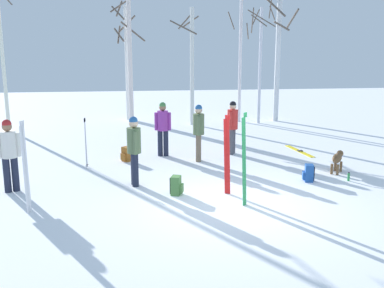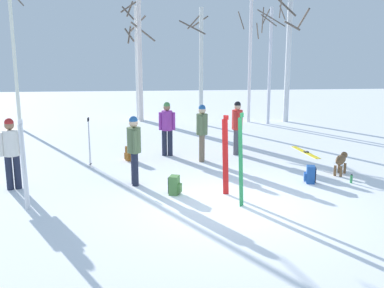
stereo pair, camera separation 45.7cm
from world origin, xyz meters
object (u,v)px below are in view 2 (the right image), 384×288
Objects in this scene: ski_pair_lying_0 at (305,152)px; birch_tree_3 at (201,64)px; backpack_0 at (130,154)px; ski_pair_planted_0 at (225,156)px; ski_pair_planted_2 at (24,166)px; birch_tree_2 at (139,35)px; person_3 at (237,124)px; birch_tree_1 at (137,60)px; water_bottle_0 at (351,179)px; ski_pair_planted_1 at (241,161)px; birch_tree_6 at (289,39)px; birch_tree_0 at (13,39)px; birch_tree_5 at (270,61)px; birch_tree_4 at (250,58)px; ski_poles_0 at (89,141)px; dog at (341,160)px; person_1 at (167,125)px; person_4 at (11,149)px; person_2 at (134,146)px; person_0 at (202,129)px; backpack_1 at (175,185)px; backpack_2 at (310,175)px.

birch_tree_3 is at bearing 114.08° from ski_pair_lying_0.
ski_pair_planted_0 is at bearing -56.57° from backpack_0.
ski_pair_planted_2 is 12.50m from birch_tree_2.
person_3 is 0.30× the size of birch_tree_1.
water_bottle_0 is at bearing 9.01° from ski_pair_planted_0.
ski_pair_planted_1 is 12.68m from birch_tree_6.
birch_tree_6 reaches higher than ski_pair_lying_0.
birch_tree_0 is 11.13m from birch_tree_5.
water_bottle_0 is at bearing 23.77° from ski_pair_planted_1.
water_bottle_0 is (5.60, -2.93, -0.11)m from backpack_0.
backpack_0 is 9.36m from birch_tree_4.
birch_tree_4 is 0.77× the size of birch_tree_6.
ski_poles_0 is 0.27× the size of birch_tree_3.
dog is 0.36× the size of ski_pair_planted_1.
ski_pair_planted_0 is 0.97× the size of ski_pair_planted_2.
person_1 is 2.55m from ski_poles_0.
person_4 is 0.30× the size of birch_tree_5.
birch_tree_0 reaches higher than ski_pair_planted_2.
backpack_0 is at bearing 94.67° from person_2.
backpack_0 is (-2.16, 0.29, -0.77)m from person_0.
person_0 is at bearing -39.66° from person_1.
dog is at bearing -48.81° from person_3.
birch_tree_1 is (-5.55, 10.70, 2.53)m from dog.
ski_pair_planted_0 is at bearing -170.99° from water_bottle_0.
person_3 is 8.15m from birch_tree_6.
person_4 is at bearing -121.82° from birch_tree_3.
birch_tree_6 is (1.50, 6.57, 3.88)m from ski_pair_lying_0.
ski_pair_planted_0 reaches higher than person_2.
person_1 is at bearing -132.80° from birch_tree_6.
birch_tree_4 is 1.02m from birch_tree_5.
birch_tree_0 reaches higher than birch_tree_4.
birch_tree_5 is (5.03, 9.81, 2.66)m from backpack_1.
ski_poles_0 is (0.86, 3.45, -0.18)m from ski_pair_planted_2.
backpack_0 is (-0.20, 2.50, -0.77)m from person_2.
birch_tree_5 reaches higher than person_2.
birch_tree_3 is (-0.40, 6.09, 1.76)m from person_3.
dog reaches higher than backpack_1.
backpack_0 is 0.06× the size of birch_tree_6.
dog is at bearing 3.76° from person_2.
person_4 is 2.39× the size of dog.
person_2 is at bearing 175.77° from backpack_2.
person_0 is 0.30× the size of birch_tree_5.
person_2 is 0.33× the size of birch_tree_3.
birch_tree_0 reaches higher than ski_pair_planted_0.
birch_tree_6 is at bearing 50.41° from ski_pair_planted_2.
person_3 is 0.30× the size of birch_tree_4.
birch_tree_1 is at bearing 102.87° from person_0.
person_3 is 3.51m from backpack_0.
birch_tree_0 reaches higher than backpack_0.
backpack_2 is (3.41, -3.36, -0.77)m from person_1.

